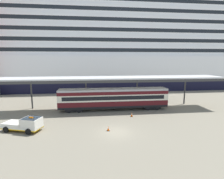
{
  "coord_description": "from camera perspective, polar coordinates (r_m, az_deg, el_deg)",
  "views": [
    {
      "loc": [
        -3.11,
        -21.93,
        9.51
      ],
      "look_at": [
        0.29,
        7.36,
        4.5
      ],
      "focal_mm": 28.27,
      "sensor_mm": 36.0,
      "label": 1
    }
  ],
  "objects": [
    {
      "name": "cruise_ship",
      "position": [
        63.9,
        4.97,
        13.29
      ],
      "size": [
        129.68,
        23.83,
        39.3
      ],
      "color": "black",
      "rests_on": "ground"
    },
    {
      "name": "train_carriage",
      "position": [
        33.48,
        0.51,
        -2.79
      ],
      "size": [
        20.42,
        2.81,
        4.11
      ],
      "color": "black",
      "rests_on": "ground"
    },
    {
      "name": "traffic_cone_near",
      "position": [
        24.37,
        -1.22,
        -12.47
      ],
      "size": [
        0.36,
        0.36,
        0.69
      ],
      "color": "black",
      "rests_on": "ground"
    },
    {
      "name": "traffic_cone_mid",
      "position": [
        30.19,
        6.41,
        -8.02
      ],
      "size": [
        0.36,
        0.36,
        0.78
      ],
      "color": "black",
      "rests_on": "ground"
    },
    {
      "name": "service_truck",
      "position": [
        26.77,
        -26.21,
        -9.95
      ],
      "size": [
        5.57,
        3.54,
        2.02
      ],
      "color": "silver",
      "rests_on": "ground"
    },
    {
      "name": "platform_canopy",
      "position": [
        33.28,
        0.43,
        3.58
      ],
      "size": [
        41.98,
        5.22,
        6.24
      ],
      "color": "silver",
      "rests_on": "ground"
    },
    {
      "name": "ground_plane",
      "position": [
        24.11,
        1.38,
        -13.6
      ],
      "size": [
        400.0,
        400.0,
        0.0
      ],
      "primitive_type": "plane",
      "color": "#756D5C"
    }
  ]
}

